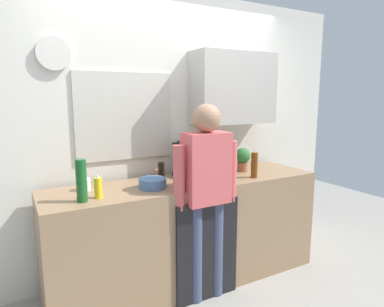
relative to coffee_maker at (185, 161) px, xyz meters
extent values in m
plane|color=#9E998E|center=(-0.05, -0.46, -1.08)|extent=(8.00, 8.00, 0.00)
cube|color=#937251|center=(-0.05, -0.16, -0.61)|extent=(2.43, 0.64, 0.93)
cube|color=black|center=(-0.05, -0.49, -0.66)|extent=(0.56, 0.02, 0.84)
cube|color=silver|center=(-0.05, 0.27, 0.22)|extent=(4.03, 0.10, 2.60)
cube|color=beige|center=(-0.48, 0.21, 0.40)|extent=(0.86, 0.02, 0.76)
cube|color=#8CA5C6|center=(-0.48, 0.21, 0.40)|extent=(0.80, 0.02, 0.70)
cube|color=#B7B2A8|center=(0.56, 0.06, 0.65)|extent=(0.84, 0.32, 0.68)
cylinder|color=silver|center=(-1.03, 0.20, 0.90)|extent=(0.26, 0.03, 0.26)
cube|color=black|center=(0.00, -0.03, -0.13)|extent=(0.20, 0.20, 0.03)
cube|color=black|center=(0.00, 0.03, 0.02)|extent=(0.18, 0.08, 0.28)
cylinder|color=black|center=(0.00, -0.06, -0.06)|extent=(0.11, 0.11, 0.11)
cylinder|color=black|center=(0.00, -0.03, 0.17)|extent=(0.17, 0.17, 0.03)
cylinder|color=#195923|center=(-0.97, -0.32, 0.00)|extent=(0.07, 0.07, 0.30)
cylinder|color=brown|center=(0.52, -0.35, -0.03)|extent=(0.06, 0.06, 0.23)
cylinder|color=black|center=(-0.28, -0.11, -0.06)|extent=(0.06, 0.06, 0.18)
cylinder|color=#2D8C33|center=(0.13, -0.26, -0.01)|extent=(0.09, 0.09, 0.28)
cylinder|color=white|center=(-0.90, -0.04, -0.10)|extent=(0.08, 0.08, 0.09)
cylinder|color=#B26647|center=(-0.25, 0.00, -0.10)|extent=(0.08, 0.08, 0.09)
cylinder|color=yellow|center=(-0.01, -0.22, -0.10)|extent=(0.07, 0.07, 0.08)
cylinder|color=#4C72A5|center=(-0.41, -0.23, -0.11)|extent=(0.22, 0.22, 0.08)
cylinder|color=#9E5638|center=(0.59, -0.09, -0.10)|extent=(0.10, 0.10, 0.09)
sphere|color=#2D7233|center=(0.59, -0.09, 0.01)|extent=(0.15, 0.15, 0.15)
cylinder|color=yellow|center=(-0.86, -0.29, -0.07)|extent=(0.06, 0.06, 0.15)
cone|color=white|center=(-0.86, -0.29, 0.02)|extent=(0.02, 0.02, 0.03)
cylinder|color=#3F4766|center=(-0.15, -0.46, -0.67)|extent=(0.12, 0.12, 0.82)
cylinder|color=#3F4766|center=(0.05, -0.46, -0.67)|extent=(0.12, 0.12, 0.82)
cube|color=#D85959|center=(-0.05, -0.46, 0.02)|extent=(0.36, 0.20, 0.56)
sphere|color=#A57A59|center=(-0.05, -0.46, 0.41)|extent=(0.22, 0.22, 0.22)
cylinder|color=#D85959|center=(-0.29, -0.46, -0.03)|extent=(0.09, 0.09, 0.50)
cylinder|color=#D85959|center=(0.19, -0.46, -0.03)|extent=(0.09, 0.09, 0.50)
camera|label=1|loc=(-1.39, -2.64, 0.58)|focal=31.29mm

